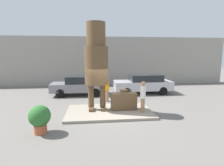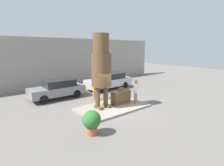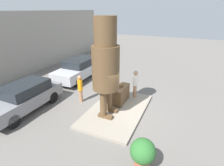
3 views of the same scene
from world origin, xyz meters
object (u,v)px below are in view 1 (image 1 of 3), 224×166
at_px(parked_car_grey, 79,85).
at_px(giant_suitcase, 124,101).
at_px(planter_pot, 40,118).
at_px(parked_car_silver, 143,83).
at_px(worker_hivis, 107,88).
at_px(tourist, 143,95).
at_px(statue_figure, 96,60).

bearing_deg(parked_car_grey, giant_suitcase, 121.66).
bearing_deg(planter_pot, giant_suitcase, 30.84).
bearing_deg(parked_car_grey, parked_car_silver, -179.76).
height_order(parked_car_silver, worker_hivis, worker_hivis).
bearing_deg(giant_suitcase, worker_hivis, 108.33).
xyz_separation_m(giant_suitcase, parked_car_grey, (-2.83, 4.59, 0.20)).
distance_m(parked_car_grey, planter_pot, 7.06).
distance_m(giant_suitcase, tourist, 1.20).
bearing_deg(planter_pot, worker_hivis, 55.64).
height_order(giant_suitcase, parked_car_grey, parked_car_grey).
distance_m(giant_suitcase, planter_pot, 4.63).
bearing_deg(planter_pot, parked_car_grey, 80.69).
bearing_deg(parked_car_silver, worker_hivis, 34.96).
height_order(giant_suitcase, worker_hivis, worker_hivis).
bearing_deg(planter_pot, tourist, 20.31).
bearing_deg(statue_figure, worker_hivis, 70.02).
relative_size(parked_car_silver, worker_hivis, 2.80).
height_order(statue_figure, planter_pot, statue_figure).
distance_m(tourist, planter_pot, 5.28).
height_order(statue_figure, parked_car_silver, statue_figure).
distance_m(statue_figure, parked_car_silver, 6.35).
relative_size(parked_car_silver, planter_pot, 3.96).
xyz_separation_m(giant_suitcase, tourist, (0.96, -0.55, 0.45)).
xyz_separation_m(parked_car_grey, planter_pot, (-1.14, -6.97, -0.14)).
height_order(statue_figure, worker_hivis, statue_figure).
bearing_deg(parked_car_silver, planter_pot, 47.10).
bearing_deg(worker_hivis, planter_pot, -124.36).
xyz_separation_m(statue_figure, tourist, (2.49, -0.76, -1.90)).
bearing_deg(tourist, parked_car_grey, 126.45).
bearing_deg(worker_hivis, parked_car_grey, 132.21).
height_order(planter_pot, worker_hivis, worker_hivis).
xyz_separation_m(statue_figure, giant_suitcase, (1.53, -0.22, -2.36)).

